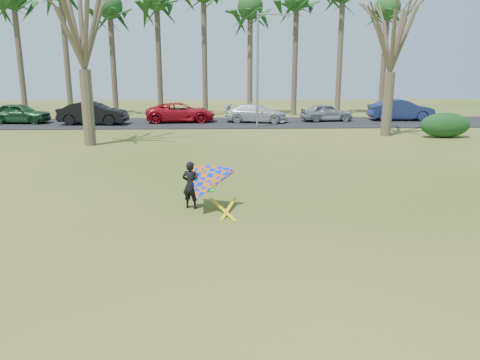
{
  "coord_description": "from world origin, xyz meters",
  "views": [
    {
      "loc": [
        -0.52,
        -11.55,
        4.45
      ],
      "look_at": [
        0.0,
        2.0,
        1.1
      ],
      "focal_mm": 35.0,
      "sensor_mm": 36.0,
      "label": 1
    }
  ],
  "objects_px": {
    "car_5": "(401,110)",
    "car_1": "(93,113)",
    "streetlight": "(260,64)",
    "car_4": "(327,112)",
    "car_2": "(181,112)",
    "bare_tree_left": "(81,17)",
    "car_3": "(256,113)",
    "bare_tree_right": "(393,29)",
    "kite_flyer": "(203,184)",
    "car_0": "(20,113)"
  },
  "relations": [
    {
      "from": "car_0",
      "to": "bare_tree_right",
      "type": "bearing_deg",
      "value": -101.57
    },
    {
      "from": "car_4",
      "to": "car_1",
      "type": "bearing_deg",
      "value": 87.52
    },
    {
      "from": "kite_flyer",
      "to": "car_4",
      "type": "bearing_deg",
      "value": 68.81
    },
    {
      "from": "car_0",
      "to": "kite_flyer",
      "type": "xyz_separation_m",
      "value": [
        14.93,
        -22.57,
        0.01
      ]
    },
    {
      "from": "car_1",
      "to": "car_2",
      "type": "bearing_deg",
      "value": -75.03
    },
    {
      "from": "bare_tree_right",
      "to": "car_4",
      "type": "xyz_separation_m",
      "value": [
        -2.17,
        7.62,
        -5.81
      ]
    },
    {
      "from": "car_3",
      "to": "kite_flyer",
      "type": "xyz_separation_m",
      "value": [
        -3.28,
        -22.55,
        0.07
      ]
    },
    {
      "from": "car_0",
      "to": "car_3",
      "type": "height_order",
      "value": "car_0"
    },
    {
      "from": "bare_tree_right",
      "to": "streetlight",
      "type": "xyz_separation_m",
      "value": [
        -7.84,
        4.0,
        -2.1
      ]
    },
    {
      "from": "car_1",
      "to": "kite_flyer",
      "type": "xyz_separation_m",
      "value": [
        9.1,
        -21.62,
        -0.06
      ]
    },
    {
      "from": "bare_tree_right",
      "to": "car_1",
      "type": "bearing_deg",
      "value": 163.02
    },
    {
      "from": "streetlight",
      "to": "car_2",
      "type": "xyz_separation_m",
      "value": [
        -5.92,
        3.43,
        -3.65
      ]
    },
    {
      "from": "bare_tree_right",
      "to": "car_4",
      "type": "bearing_deg",
      "value": 105.91
    },
    {
      "from": "bare_tree_right",
      "to": "car_2",
      "type": "relative_size",
      "value": 1.71
    },
    {
      "from": "streetlight",
      "to": "car_1",
      "type": "relative_size",
      "value": 1.58
    },
    {
      "from": "kite_flyer",
      "to": "car_1",
      "type": "bearing_deg",
      "value": 112.81
    },
    {
      "from": "bare_tree_left",
      "to": "car_5",
      "type": "bearing_deg",
      "value": 26.4
    },
    {
      "from": "car_4",
      "to": "bare_tree_left",
      "type": "bearing_deg",
      "value": 116.78
    },
    {
      "from": "car_1",
      "to": "car_4",
      "type": "height_order",
      "value": "car_1"
    },
    {
      "from": "bare_tree_left",
      "to": "car_3",
      "type": "bearing_deg",
      "value": 44.81
    },
    {
      "from": "streetlight",
      "to": "car_5",
      "type": "xyz_separation_m",
      "value": [
        11.78,
        3.89,
        -3.56
      ]
    },
    {
      "from": "car_3",
      "to": "kite_flyer",
      "type": "bearing_deg",
      "value": -176.92
    },
    {
      "from": "car_2",
      "to": "kite_flyer",
      "type": "relative_size",
      "value": 2.26
    },
    {
      "from": "streetlight",
      "to": "car_4",
      "type": "relative_size",
      "value": 1.96
    },
    {
      "from": "bare_tree_left",
      "to": "car_1",
      "type": "xyz_separation_m",
      "value": [
        -2.21,
        9.17,
        -6.02
      ]
    },
    {
      "from": "car_1",
      "to": "car_2",
      "type": "height_order",
      "value": "car_1"
    },
    {
      "from": "bare_tree_left",
      "to": "car_0",
      "type": "xyz_separation_m",
      "value": [
        -8.05,
        10.12,
        -6.09
      ]
    },
    {
      "from": "car_5",
      "to": "car_0",
      "type": "bearing_deg",
      "value": 93.64
    },
    {
      "from": "car_4",
      "to": "kite_flyer",
      "type": "height_order",
      "value": "kite_flyer"
    },
    {
      "from": "car_2",
      "to": "car_1",
      "type": "bearing_deg",
      "value": 96.24
    },
    {
      "from": "bare_tree_left",
      "to": "car_5",
      "type": "relative_size",
      "value": 1.89
    },
    {
      "from": "car_4",
      "to": "car_5",
      "type": "xyz_separation_m",
      "value": [
        6.11,
        0.27,
        0.15
      ]
    },
    {
      "from": "streetlight",
      "to": "car_5",
      "type": "bearing_deg",
      "value": 18.29
    },
    {
      "from": "streetlight",
      "to": "kite_flyer",
      "type": "xyz_separation_m",
      "value": [
        -3.28,
        -19.45,
        -3.62
      ]
    },
    {
      "from": "car_1",
      "to": "car_5",
      "type": "bearing_deg",
      "value": -82.03
    },
    {
      "from": "bare_tree_right",
      "to": "streetlight",
      "type": "height_order",
      "value": "bare_tree_right"
    },
    {
      "from": "car_2",
      "to": "car_4",
      "type": "bearing_deg",
      "value": -93.91
    },
    {
      "from": "bare_tree_left",
      "to": "car_4",
      "type": "bearing_deg",
      "value": 33.87
    },
    {
      "from": "streetlight",
      "to": "kite_flyer",
      "type": "bearing_deg",
      "value": -99.56
    },
    {
      "from": "bare_tree_right",
      "to": "car_5",
      "type": "distance_m",
      "value": 10.48
    },
    {
      "from": "car_0",
      "to": "kite_flyer",
      "type": "bearing_deg",
      "value": -142.8
    },
    {
      "from": "car_3",
      "to": "car_5",
      "type": "xyz_separation_m",
      "value": [
        11.77,
        0.79,
        0.14
      ]
    },
    {
      "from": "kite_flyer",
      "to": "streetlight",
      "type": "bearing_deg",
      "value": 80.44
    },
    {
      "from": "car_4",
      "to": "car_3",
      "type": "bearing_deg",
      "value": 88.17
    },
    {
      "from": "car_3",
      "to": "car_4",
      "type": "relative_size",
      "value": 1.19
    },
    {
      "from": "car_4",
      "to": "kite_flyer",
      "type": "relative_size",
      "value": 1.71
    },
    {
      "from": "car_0",
      "to": "car_5",
      "type": "height_order",
      "value": "car_5"
    },
    {
      "from": "car_5",
      "to": "car_2",
      "type": "bearing_deg",
      "value": 93.66
    },
    {
      "from": "car_1",
      "to": "car_4",
      "type": "relative_size",
      "value": 1.24
    },
    {
      "from": "car_5",
      "to": "car_1",
      "type": "bearing_deg",
      "value": 96.25
    }
  ]
}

